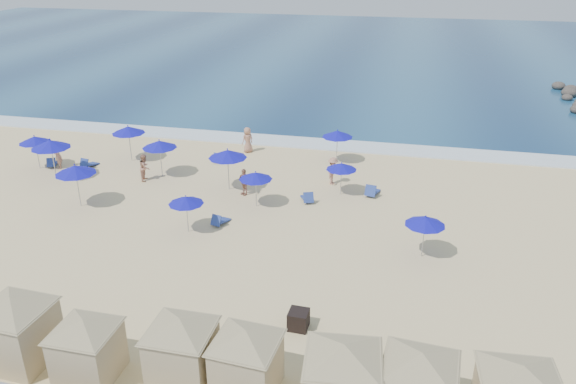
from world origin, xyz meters
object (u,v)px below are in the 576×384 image
object	(u,v)px
umbrella_6	(228,154)
umbrella_7	(256,176)
umbrella_8	(337,134)
beachgoer_0	(58,155)
umbrella_3	(75,170)
umbrella_9	(342,166)
beachgoer_2	(244,182)
cabana_2	(181,341)
cabana_4	(343,371)
cabana_5	(419,378)
umbrella_2	(128,130)
cabana_0	(15,321)
beachgoer_4	(248,140)
cabana_1	(86,340)
cabana_3	(246,353)
umbrella_0	(35,140)
umbrella_1	(50,144)
umbrella_4	(159,144)
beachgoer_1	(145,167)
trash_bin	(298,320)
umbrella_5	(186,200)
umbrella_10	(425,221)
beachgoer_3	(333,171)

from	to	relation	value
umbrella_6	umbrella_7	xyz separation A→B (m)	(2.23, -1.91, -0.42)
umbrella_8	beachgoer_0	xyz separation A→B (m)	(-17.59, -5.01, -1.08)
umbrella_3	umbrella_9	xyz separation A→B (m)	(14.01, 4.78, -0.43)
beachgoer_0	beachgoer_2	size ratio (longest dim) A/B	1.16
cabana_2	cabana_4	bearing A→B (deg)	-4.12
cabana_5	umbrella_2	xyz separation A→B (m)	(-19.18, 18.94, 0.54)
cabana_0	beachgoer_4	xyz separation A→B (m)	(1.63, 22.54, -0.77)
beachgoer_2	cabana_1	bearing A→B (deg)	-58.40
umbrella_7	beachgoer_0	xyz separation A→B (m)	(-14.17, 2.79, -0.90)
cabana_3	cabana_2	bearing A→B (deg)	178.63
cabana_2	umbrella_6	size ratio (longest dim) A/B	1.67
cabana_1	umbrella_9	size ratio (longest dim) A/B	2.02
umbrella_2	umbrella_8	distance (m)	13.90
umbrella_8	umbrella_0	bearing A→B (deg)	-164.16
umbrella_3	umbrella_2	bearing A→B (deg)	94.74
umbrella_1	beachgoer_4	distance (m)	12.77
cabana_4	umbrella_4	xyz separation A→B (m)	(-13.72, 17.05, 0.43)
cabana_2	beachgoer_1	xyz separation A→B (m)	(-9.04, 15.83, -0.71)
cabana_4	umbrella_8	xyz separation A→B (m)	(-3.28, 21.87, 0.32)
trash_bin	umbrella_3	distance (m)	16.36
umbrella_4	umbrella_5	distance (m)	8.05
umbrella_9	umbrella_10	world-z (taller)	umbrella_10
umbrella_3	cabana_4	bearing A→B (deg)	-36.14
umbrella_1	umbrella_9	xyz separation A→B (m)	(17.63, 1.63, -0.57)
cabana_0	umbrella_6	distance (m)	16.16
umbrella_4	umbrella_5	bearing A→B (deg)	-56.38
cabana_2	beachgoer_4	distance (m)	22.58
umbrella_0	beachgoer_3	size ratio (longest dim) A/B	1.34
umbrella_10	cabana_4	bearing A→B (deg)	-102.95
trash_bin	beachgoer_0	distance (m)	22.76
cabana_4	umbrella_1	distance (m)	24.99
cabana_2	beachgoer_3	distance (m)	17.94
umbrella_1	umbrella_4	xyz separation A→B (m)	(6.21, 1.99, -0.21)
beachgoer_0	beachgoer_2	distance (m)	13.13
trash_bin	cabana_2	world-z (taller)	cabana_2
cabana_2	cabana_1	bearing A→B (deg)	-169.63
beachgoer_3	umbrella_7	bearing A→B (deg)	152.84
umbrella_3	beachgoer_0	size ratio (longest dim) A/B	1.35
cabana_1	umbrella_7	xyz separation A→B (m)	(1.83, 14.26, 0.36)
cabana_5	cabana_0	bearing A→B (deg)	-178.93
umbrella_8	umbrella_10	distance (m)	12.76
cabana_2	umbrella_2	bearing A→B (deg)	121.52
cabana_1	umbrella_6	distance (m)	16.19
umbrella_10	beachgoer_2	xyz separation A→B (m)	(-10.21, 5.00, -1.05)
umbrella_0	umbrella_7	size ratio (longest dim) A/B	1.08
cabana_2	umbrella_0	size ratio (longest dim) A/B	1.90
umbrella_1	beachgoer_4	size ratio (longest dim) A/B	1.49
umbrella_2	umbrella_7	size ratio (longest dim) A/B	1.18
beachgoer_0	cabana_2	bearing A→B (deg)	9.91
umbrella_2	beachgoer_3	xyz separation A→B (m)	(13.93, -1.05, -1.31)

